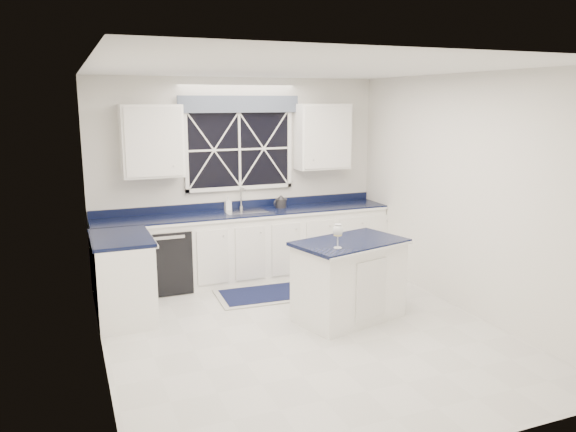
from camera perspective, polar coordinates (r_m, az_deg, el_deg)
name	(u,v)px	position (r m, az deg, el deg)	size (l,w,h in m)	color
ground	(304,332)	(6.04, 1.62, -11.73)	(4.50, 4.50, 0.00)	beige
back_wall	(239,178)	(7.73, -5.00, 3.83)	(4.00, 0.10, 2.70)	silver
base_cabinets	(226,252)	(7.38, -6.28, -3.71)	(3.99, 1.60, 0.90)	white
countertop	(246,213)	(7.52, -4.28, 0.30)	(3.98, 0.64, 0.04)	black
dishwasher	(165,258)	(7.39, -12.39, -4.22)	(0.60, 0.58, 0.82)	black
window	(239,143)	(7.64, -4.96, 7.36)	(1.65, 0.09, 1.26)	black
upper_cabinets	(242,139)	(7.51, -4.70, 7.83)	(3.10, 0.34, 0.90)	white
faucet	(242,198)	(7.67, -4.74, 1.87)	(0.05, 0.20, 0.30)	#B3B2B5
island	(349,280)	(6.30, 6.22, -6.43)	(1.34, 1.00, 0.89)	white
rug	(267,294)	(7.13, -2.17, -7.92)	(1.28, 0.81, 0.02)	#A3A29E
kettle	(281,202)	(7.76, -0.74, 1.44)	(0.24, 0.19, 0.18)	#2B2B2E
wine_glass	(338,232)	(5.81, 5.09, -1.58)	(0.11, 0.11, 0.26)	silver
soap_bottle	(228,203)	(7.65, -6.12, 1.30)	(0.08, 0.08, 0.18)	silver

